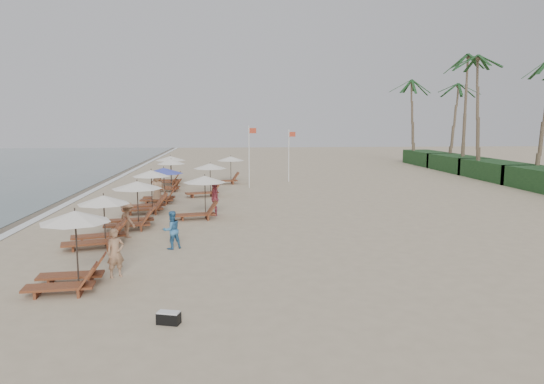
{
  "coord_description": "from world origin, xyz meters",
  "views": [
    {
      "loc": [
        -1.31,
        -19.22,
        4.97
      ],
      "look_at": [
        1.0,
        6.8,
        1.3
      ],
      "focal_mm": 32.85,
      "sensor_mm": 36.0,
      "label": 1
    }
  ],
  "objects": [
    {
      "name": "ground",
      "position": [
        0.0,
        0.0,
        0.0
      ],
      "size": [
        160.0,
        160.0,
        0.0
      ],
      "primitive_type": "plane",
      "color": "tan",
      "rests_on": "ground"
    },
    {
      "name": "lounger_station_3",
      "position": [
        -5.86,
        8.55,
        1.0
      ],
      "size": [
        2.7,
        2.61,
        2.35
      ],
      "color": "brown",
      "rests_on": "ground"
    },
    {
      "name": "lounger_station_4",
      "position": [
        -5.51,
        11.87,
        1.13
      ],
      "size": [
        2.7,
        2.44,
        2.18
      ],
      "color": "brown",
      "rests_on": "ground"
    },
    {
      "name": "inland_station_1",
      "position": [
        -2.79,
        14.19,
        1.28
      ],
      "size": [
        2.9,
        2.25,
        2.22
      ],
      "color": "brown",
      "rests_on": "ground"
    },
    {
      "name": "beachgoer_far_a",
      "position": [
        -2.04,
        7.27,
        0.92
      ],
      "size": [
        0.5,
        1.09,
        1.83
      ],
      "primitive_type": "imported",
      "rotation": [
        0.0,
        0.0,
        4.76
      ],
      "color": "#BF4C5F",
      "rests_on": "ground"
    },
    {
      "name": "foam_line",
      "position": [
        -11.2,
        10.0,
        0.01
      ],
      "size": [
        0.5,
        140.0,
        0.02
      ],
      "primitive_type": "cube",
      "color": "white",
      "rests_on": "ground"
    },
    {
      "name": "flag_pole_near",
      "position": [
        0.32,
        18.48,
        2.62
      ],
      "size": [
        0.6,
        0.08,
        4.74
      ],
      "color": "silver",
      "rests_on": "ground"
    },
    {
      "name": "flag_pole_far",
      "position": [
        3.81,
        22.16,
        2.43
      ],
      "size": [
        0.6,
        0.08,
        4.38
      ],
      "color": "silver",
      "rests_on": "ground"
    },
    {
      "name": "lounger_station_1",
      "position": [
        -6.6,
        0.97,
        0.93
      ],
      "size": [
        2.7,
        2.56,
        2.07
      ],
      "color": "brown",
      "rests_on": "ground"
    },
    {
      "name": "beachgoer_mid_b",
      "position": [
        -5.68,
        2.4,
        0.78
      ],
      "size": [
        1.09,
        1.15,
        1.56
      ],
      "primitive_type": "imported",
      "rotation": [
        0.0,
        0.0,
        2.25
      ],
      "color": "#986C4D",
      "rests_on": "ground"
    },
    {
      "name": "lounger_station_6",
      "position": [
        -6.17,
        21.17,
        1.11
      ],
      "size": [
        2.76,
        2.41,
        2.28
      ],
      "color": "brown",
      "rests_on": "ground"
    },
    {
      "name": "lounger_station_2",
      "position": [
        -5.84,
        4.39,
        1.08
      ],
      "size": [
        2.79,
        2.37,
        2.23
      ],
      "color": "brown",
      "rests_on": "ground"
    },
    {
      "name": "inland_station_2",
      "position": [
        -1.35,
        21.03,
        1.29
      ],
      "size": [
        2.85,
        2.24,
        2.22
      ],
      "color": "brown",
      "rests_on": "ground"
    },
    {
      "name": "wet_sand_band",
      "position": [
        -12.5,
        10.0,
        0.0
      ],
      "size": [
        3.2,
        140.0,
        0.01
      ],
      "primitive_type": "cube",
      "color": "#6B5E4C",
      "rests_on": "ground"
    },
    {
      "name": "beachgoer_far_b",
      "position": [
        -5.65,
        11.54,
        0.96
      ],
      "size": [
        1.12,
        1.03,
        1.91
      ],
      "primitive_type": "imported",
      "rotation": [
        0.0,
        0.0,
        0.61
      ],
      "color": "tan",
      "rests_on": "ground"
    },
    {
      "name": "lounger_station_0",
      "position": [
        -6.08,
        -4.35,
        1.1
      ],
      "size": [
        2.51,
        2.07,
        2.39
      ],
      "color": "brown",
      "rests_on": "ground"
    },
    {
      "name": "inland_station_0",
      "position": [
        -2.77,
        6.34,
        1.31
      ],
      "size": [
        2.82,
        2.24,
        2.22
      ],
      "color": "brown",
      "rests_on": "ground"
    },
    {
      "name": "beachgoer_mid_a",
      "position": [
        -3.56,
        0.25,
        0.76
      ],
      "size": [
        0.93,
        0.88,
        1.52
      ],
      "primitive_type": "imported",
      "rotation": [
        0.0,
        0.0,
        3.71
      ],
      "color": "teal",
      "rests_on": "ground"
    },
    {
      "name": "lounger_station_5",
      "position": [
        -5.63,
        17.23,
        1.15
      ],
      "size": [
        2.39,
        2.12,
        2.32
      ],
      "color": "brown",
      "rests_on": "ground"
    },
    {
      "name": "duffel_bag",
      "position": [
        -2.83,
        -7.25,
        0.16
      ],
      "size": [
        0.62,
        0.43,
        0.32
      ],
      "color": "black",
      "rests_on": "ground"
    },
    {
      "name": "beachgoer_near",
      "position": [
        -4.95,
        -3.27,
        0.8
      ],
      "size": [
        0.7,
        0.64,
        1.59
      ],
      "primitive_type": "imported",
      "rotation": [
        0.0,
        0.0,
        0.6
      ],
      "color": "tan",
      "rests_on": "ground"
    }
  ]
}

